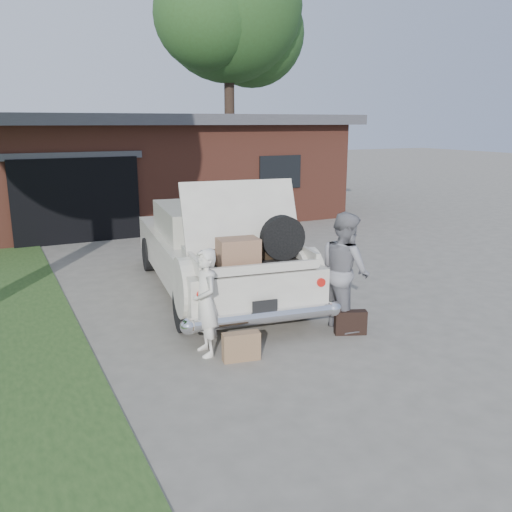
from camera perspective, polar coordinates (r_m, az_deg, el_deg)
name	(u,v)px	position (r m, az deg, el deg)	size (l,w,h in m)	color
ground	(274,337)	(8.07, 1.92, -8.53)	(90.00, 90.00, 0.00)	gray
house	(136,166)	(18.64, -12.48, 9.27)	(12.80, 7.80, 3.30)	brown
tree_right	(230,15)	(24.86, -2.71, 24.02)	(7.11, 6.19, 10.87)	#38281E
sedan	(215,249)	(9.98, -4.35, 0.74)	(2.84, 5.76, 2.21)	silver
woman_left	(206,303)	(7.29, -5.32, -4.90)	(0.54, 0.35, 1.47)	silver
woman_right	(345,270)	(8.30, 9.34, -1.51)	(0.87, 0.68, 1.79)	gray
suitcase_left	(241,346)	(7.27, -1.56, -9.50)	(0.50, 0.16, 0.39)	#966F4C
suitcase_right	(351,322)	(8.23, 9.93, -6.91)	(0.47, 0.15, 0.36)	black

